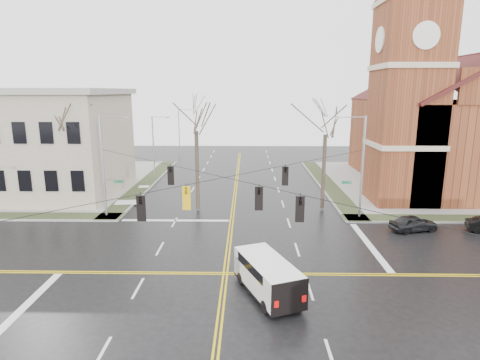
{
  "coord_description": "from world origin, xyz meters",
  "views": [
    {
      "loc": [
        1.34,
        -23.32,
        11.24
      ],
      "look_at": [
        0.82,
        6.0,
        4.71
      ],
      "focal_mm": 30.0,
      "sensor_mm": 36.0,
      "label": 1
    }
  ],
  "objects_px": {
    "tree_nw_near": "(196,126)",
    "church": "(446,115)",
    "signal_pole_nw": "(105,163)",
    "streetlight_north_a": "(154,145)",
    "signal_pole_ne": "(361,164)",
    "tree_ne": "(326,129)",
    "parked_car_a": "(413,223)",
    "tree_nw_far": "(73,122)",
    "cargo_van": "(266,273)",
    "streetlight_north_b": "(180,130)"
  },
  "relations": [
    {
      "from": "tree_nw_near",
      "to": "church",
      "type": "bearing_deg",
      "value": 21.37
    },
    {
      "from": "signal_pole_nw",
      "to": "streetlight_north_a",
      "type": "bearing_deg",
      "value": 87.68
    },
    {
      "from": "signal_pole_ne",
      "to": "tree_ne",
      "type": "distance_m",
      "value": 4.67
    },
    {
      "from": "parked_car_a",
      "to": "tree_ne",
      "type": "height_order",
      "value": "tree_ne"
    },
    {
      "from": "church",
      "to": "tree_ne",
      "type": "bearing_deg",
      "value": -146.47
    },
    {
      "from": "tree_nw_far",
      "to": "tree_nw_near",
      "type": "height_order",
      "value": "tree_nw_far"
    },
    {
      "from": "streetlight_north_a",
      "to": "cargo_van",
      "type": "bearing_deg",
      "value": -66.72
    },
    {
      "from": "parked_car_a",
      "to": "streetlight_north_b",
      "type": "bearing_deg",
      "value": 18.2
    },
    {
      "from": "parked_car_a",
      "to": "church",
      "type": "bearing_deg",
      "value": -45.08
    },
    {
      "from": "tree_ne",
      "to": "tree_nw_near",
      "type": "bearing_deg",
      "value": -178.51
    },
    {
      "from": "cargo_van",
      "to": "streetlight_north_a",
      "type": "bearing_deg",
      "value": 91.24
    },
    {
      "from": "church",
      "to": "cargo_van",
      "type": "relative_size",
      "value": 4.82
    },
    {
      "from": "signal_pole_nw",
      "to": "streetlight_north_a",
      "type": "xyz_separation_m",
      "value": [
        0.67,
        16.5,
        -0.48
      ]
    },
    {
      "from": "signal_pole_nw",
      "to": "parked_car_a",
      "type": "relative_size",
      "value": 2.32
    },
    {
      "from": "signal_pole_ne",
      "to": "streetlight_north_b",
      "type": "relative_size",
      "value": 1.12
    },
    {
      "from": "streetlight_north_b",
      "to": "parked_car_a",
      "type": "relative_size",
      "value": 2.06
    },
    {
      "from": "tree_nw_near",
      "to": "tree_ne",
      "type": "bearing_deg",
      "value": 1.49
    },
    {
      "from": "parked_car_a",
      "to": "signal_pole_nw",
      "type": "bearing_deg",
      "value": 68.24
    },
    {
      "from": "streetlight_north_a",
      "to": "tree_nw_far",
      "type": "xyz_separation_m",
      "value": [
        -4.18,
        -14.27,
        3.93
      ]
    },
    {
      "from": "streetlight_north_a",
      "to": "streetlight_north_b",
      "type": "distance_m",
      "value": 20.0
    },
    {
      "from": "streetlight_north_b",
      "to": "tree_nw_near",
      "type": "xyz_separation_m",
      "value": [
        7.28,
        -34.23,
        3.63
      ]
    },
    {
      "from": "tree_ne",
      "to": "church",
      "type": "bearing_deg",
      "value": 33.53
    },
    {
      "from": "tree_nw_far",
      "to": "streetlight_north_a",
      "type": "bearing_deg",
      "value": 73.69
    },
    {
      "from": "streetlight_north_a",
      "to": "cargo_van",
      "type": "xyz_separation_m",
      "value": [
        13.09,
        -30.43,
        -3.26
      ]
    },
    {
      "from": "tree_nw_far",
      "to": "tree_nw_near",
      "type": "xyz_separation_m",
      "value": [
        11.45,
        0.04,
        -0.29
      ]
    },
    {
      "from": "cargo_van",
      "to": "tree_nw_far",
      "type": "bearing_deg",
      "value": 114.86
    },
    {
      "from": "streetlight_north_a",
      "to": "parked_car_a",
      "type": "distance_m",
      "value": 32.63
    },
    {
      "from": "tree_nw_far",
      "to": "church",
      "type": "bearing_deg",
      "value": 15.6
    },
    {
      "from": "church",
      "to": "signal_pole_nw",
      "type": "xyz_separation_m",
      "value": [
        -36.09,
        -13.28,
        -3.48
      ]
    },
    {
      "from": "streetlight_north_b",
      "to": "parked_car_a",
      "type": "distance_m",
      "value": 47.51
    },
    {
      "from": "streetlight_north_a",
      "to": "tree_ne",
      "type": "height_order",
      "value": "tree_ne"
    },
    {
      "from": "tree_nw_far",
      "to": "tree_nw_near",
      "type": "bearing_deg",
      "value": 0.21
    },
    {
      "from": "tree_ne",
      "to": "streetlight_north_a",
      "type": "bearing_deg",
      "value": 144.17
    },
    {
      "from": "streetlight_north_a",
      "to": "tree_nw_near",
      "type": "relative_size",
      "value": 0.71
    },
    {
      "from": "streetlight_north_b",
      "to": "tree_ne",
      "type": "xyz_separation_m",
      "value": [
        19.27,
        -33.92,
        3.28
      ]
    },
    {
      "from": "church",
      "to": "streetlight_north_a",
      "type": "height_order",
      "value": "church"
    },
    {
      "from": "parked_car_a",
      "to": "tree_nw_far",
      "type": "relative_size",
      "value": 0.33
    },
    {
      "from": "church",
      "to": "streetlight_north_b",
      "type": "bearing_deg",
      "value": 146.75
    },
    {
      "from": "parked_car_a",
      "to": "tree_ne",
      "type": "xyz_separation_m",
      "value": [
        -6.37,
        5.9,
        7.09
      ]
    },
    {
      "from": "church",
      "to": "streetlight_north_b",
      "type": "relative_size",
      "value": 3.44
    },
    {
      "from": "signal_pole_nw",
      "to": "tree_nw_near",
      "type": "xyz_separation_m",
      "value": [
        7.94,
        2.27,
        3.15
      ]
    },
    {
      "from": "signal_pole_nw",
      "to": "streetlight_north_b",
      "type": "xyz_separation_m",
      "value": [
        0.67,
        36.5,
        -0.48
      ]
    },
    {
      "from": "streetlight_north_a",
      "to": "cargo_van",
      "type": "distance_m",
      "value": 33.29
    },
    {
      "from": "signal_pole_ne",
      "to": "tree_nw_far",
      "type": "height_order",
      "value": "tree_nw_far"
    },
    {
      "from": "church",
      "to": "tree_nw_far",
      "type": "bearing_deg",
      "value": -164.4
    },
    {
      "from": "streetlight_north_a",
      "to": "tree_nw_far",
      "type": "distance_m",
      "value": 15.38
    },
    {
      "from": "church",
      "to": "parked_car_a",
      "type": "distance_m",
      "value": 20.77
    },
    {
      "from": "cargo_van",
      "to": "signal_pole_ne",
      "type": "bearing_deg",
      "value": 35.43
    },
    {
      "from": "cargo_van",
      "to": "signal_pole_nw",
      "type": "bearing_deg",
      "value": 112.61
    },
    {
      "from": "signal_pole_nw",
      "to": "parked_car_a",
      "type": "height_order",
      "value": "signal_pole_nw"
    }
  ]
}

